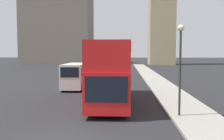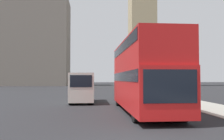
{
  "view_description": "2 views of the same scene",
  "coord_description": "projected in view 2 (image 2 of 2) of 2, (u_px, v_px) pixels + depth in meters",
  "views": [
    {
      "loc": [
        2.47,
        -10.01,
        3.64
      ],
      "look_at": [
        1.59,
        7.72,
        2.35
      ],
      "focal_mm": 40.0,
      "sensor_mm": 36.0,
      "label": 1
    },
    {
      "loc": [
        -1.67,
        -7.09,
        1.99
      ],
      "look_at": [
        0.38,
        16.22,
        2.84
      ],
      "focal_mm": 40.0,
      "sensor_mm": 36.0,
      "label": 2
    }
  ],
  "objects": [
    {
      "name": "red_double_decker_bus",
      "position": [
        143.0,
        73.0,
        15.17
      ],
      "size": [
        2.56,
        10.34,
        4.28
      ],
      "color": "red",
      "rests_on": "ground_plane"
    },
    {
      "name": "building_block_distant",
      "position": [
        34.0,
        42.0,
        77.4
      ],
      "size": [
        21.49,
        14.65,
        32.83
      ],
      "color": "slate",
      "rests_on": "ground_plane"
    },
    {
      "name": "white_van",
      "position": [
        82.0,
        87.0,
        21.05
      ],
      "size": [
        1.96,
        5.18,
        2.47
      ],
      "color": "silver",
      "rests_on": "ground_plane"
    }
  ]
}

